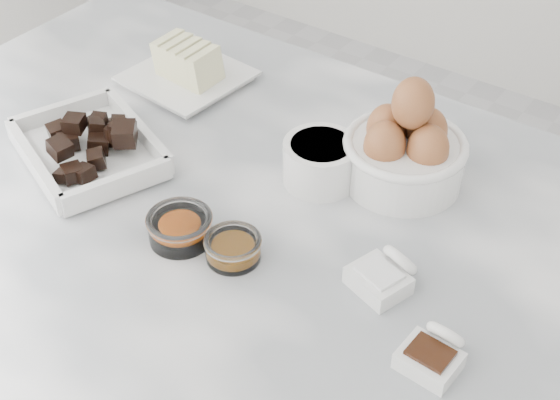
# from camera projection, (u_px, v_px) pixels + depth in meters

# --- Properties ---
(marble_slab) EXTENTS (1.20, 0.80, 0.04)m
(marble_slab) POSITION_uv_depth(u_px,v_px,m) (252.00, 246.00, 0.92)
(marble_slab) COLOR silver
(marble_slab) RESTS_ON cabinet
(chocolate_dish) EXTENTS (0.25, 0.22, 0.05)m
(chocolate_dish) POSITION_uv_depth(u_px,v_px,m) (88.00, 145.00, 1.01)
(chocolate_dish) COLOR white
(chocolate_dish) RESTS_ON marble_slab
(butter_plate) EXTENTS (0.17, 0.17, 0.06)m
(butter_plate) POSITION_uv_depth(u_px,v_px,m) (185.00, 68.00, 1.15)
(butter_plate) COLOR white
(butter_plate) RESTS_ON marble_slab
(sugar_ramekin) EXTENTS (0.09, 0.09, 0.06)m
(sugar_ramekin) POSITION_uv_depth(u_px,v_px,m) (321.00, 161.00, 0.97)
(sugar_ramekin) COLOR white
(sugar_ramekin) RESTS_ON marble_slab
(egg_bowl) EXTENTS (0.16, 0.16, 0.15)m
(egg_bowl) POSITION_uv_depth(u_px,v_px,m) (405.00, 149.00, 0.96)
(egg_bowl) COLOR white
(egg_bowl) RESTS_ON marble_slab
(honey_bowl) EXTENTS (0.07, 0.07, 0.03)m
(honey_bowl) POSITION_uv_depth(u_px,v_px,m) (233.00, 248.00, 0.87)
(honey_bowl) COLOR white
(honey_bowl) RESTS_ON marble_slab
(zest_bowl) EXTENTS (0.08, 0.08, 0.03)m
(zest_bowl) POSITION_uv_depth(u_px,v_px,m) (180.00, 227.00, 0.89)
(zest_bowl) COLOR white
(zest_bowl) RESTS_ON marble_slab
(vanilla_spoon) EXTENTS (0.06, 0.07, 0.04)m
(vanilla_spoon) POSITION_uv_depth(u_px,v_px,m) (433.00, 353.00, 0.76)
(vanilla_spoon) COLOR white
(vanilla_spoon) RESTS_ON marble_slab
(salt_spoon) EXTENTS (0.07, 0.09, 0.05)m
(salt_spoon) POSITION_uv_depth(u_px,v_px,m) (384.00, 275.00, 0.84)
(salt_spoon) COLOR white
(salt_spoon) RESTS_ON marble_slab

